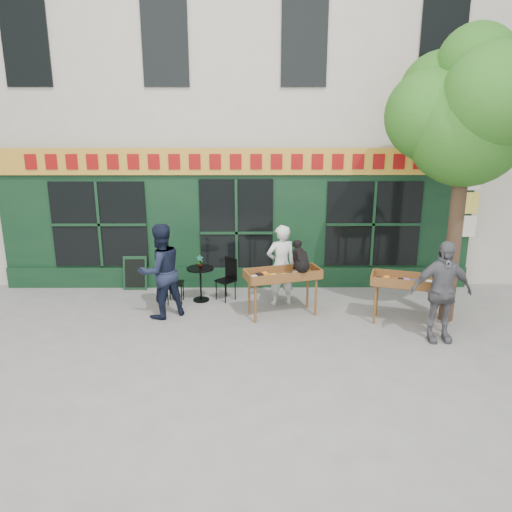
% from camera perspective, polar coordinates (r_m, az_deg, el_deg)
% --- Properties ---
extents(ground, '(80.00, 80.00, 0.00)m').
position_cam_1_polar(ground, '(9.93, -2.59, -7.96)').
color(ground, slate).
rests_on(ground, ground).
extents(building, '(14.00, 7.26, 10.00)m').
position_cam_1_polar(building, '(15.11, -1.92, 19.42)').
color(building, beige).
rests_on(building, ground).
extents(street_tree, '(3.05, 2.90, 5.60)m').
position_cam_1_polar(street_tree, '(10.25, 23.18, 15.18)').
color(street_tree, '#382619').
rests_on(street_tree, ground).
extents(book_cart_center, '(1.62, 1.03, 0.99)m').
position_cam_1_polar(book_cart_center, '(10.16, 3.07, -2.45)').
color(book_cart_center, brown).
rests_on(book_cart_center, ground).
extents(dog, '(0.50, 0.67, 0.60)m').
position_cam_1_polar(dog, '(10.01, 5.13, 0.02)').
color(dog, black).
rests_on(dog, book_cart_center).
extents(woman, '(0.74, 0.59, 1.77)m').
position_cam_1_polar(woman, '(10.76, 2.88, -1.05)').
color(woman, silver).
rests_on(woman, ground).
extents(book_cart_right, '(1.62, 1.06, 0.99)m').
position_cam_1_polar(book_cart_right, '(10.19, 17.33, -3.10)').
color(book_cart_right, brown).
rests_on(book_cart_right, ground).
extents(man_right, '(1.11, 0.49, 1.88)m').
position_cam_1_polar(man_right, '(9.59, 20.41, -3.83)').
color(man_right, '#58585D').
rests_on(man_right, ground).
extents(bistro_table, '(0.60, 0.60, 0.76)m').
position_cam_1_polar(bistro_table, '(11.11, -6.36, -2.45)').
color(bistro_table, black).
rests_on(bistro_table, ground).
extents(bistro_chair_left, '(0.37, 0.36, 0.95)m').
position_cam_1_polar(bistro_chair_left, '(11.09, -9.70, -2.53)').
color(bistro_chair_left, black).
rests_on(bistro_chair_left, ground).
extents(bistro_chair_right, '(0.51, 0.51, 0.95)m').
position_cam_1_polar(bistro_chair_right, '(11.16, -3.17, -2.20)').
color(bistro_chair_right, black).
rests_on(bistro_chair_right, ground).
extents(potted_plant, '(0.17, 0.14, 0.28)m').
position_cam_1_polar(potted_plant, '(11.00, -6.42, -0.65)').
color(potted_plant, gray).
rests_on(potted_plant, bistro_table).
extents(man_left, '(1.20, 1.15, 1.94)m').
position_cam_1_polar(man_left, '(10.23, -10.85, -1.71)').
color(man_left, black).
rests_on(man_left, ground).
extents(chalkboard, '(0.56, 0.20, 0.79)m').
position_cam_1_polar(chalkboard, '(12.17, -13.67, -1.90)').
color(chalkboard, black).
rests_on(chalkboard, ground).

